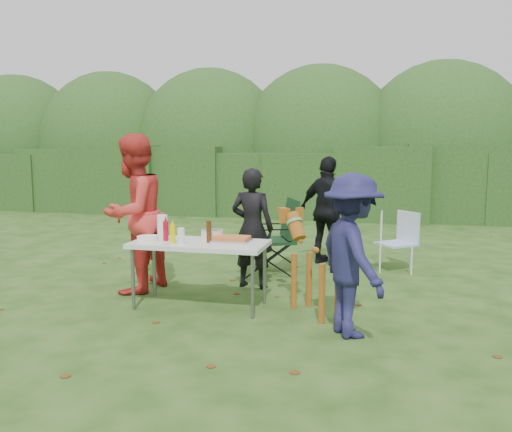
% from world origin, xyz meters
% --- Properties ---
extents(ground, '(80.00, 80.00, 0.00)m').
position_xyz_m(ground, '(0.00, 0.00, 0.00)').
color(ground, '#1E4211').
extents(hedge_row, '(22.00, 1.40, 1.70)m').
position_xyz_m(hedge_row, '(0.00, 8.00, 0.85)').
color(hedge_row, '#23471C').
rests_on(hedge_row, ground).
extents(shrub_backdrop, '(20.00, 2.60, 3.20)m').
position_xyz_m(shrub_backdrop, '(0.00, 9.60, 1.60)').
color(shrub_backdrop, '#3D6628').
rests_on(shrub_backdrop, ground).
extents(folding_table, '(1.50, 0.70, 0.74)m').
position_xyz_m(folding_table, '(-0.14, 0.17, 0.69)').
color(folding_table, silver).
rests_on(folding_table, ground).
extents(person_cook, '(0.60, 0.43, 1.53)m').
position_xyz_m(person_cook, '(0.23, 1.12, 0.76)').
color(person_cook, black).
rests_on(person_cook, ground).
extents(person_red_jacket, '(0.91, 1.07, 1.94)m').
position_xyz_m(person_red_jacket, '(-1.14, 0.60, 0.97)').
color(person_red_jacket, red).
rests_on(person_red_jacket, ground).
extents(person_black_puffy, '(1.04, 0.76, 1.64)m').
position_xyz_m(person_black_puffy, '(1.01, 2.71, 0.82)').
color(person_black_puffy, black).
rests_on(person_black_puffy, ground).
extents(child, '(1.01, 1.16, 1.55)m').
position_xyz_m(child, '(1.57, -0.35, 0.78)').
color(child, '#1D1D4B').
rests_on(child, ground).
extents(dog, '(1.07, 1.15, 1.07)m').
position_xyz_m(dog, '(1.16, 0.19, 0.54)').
color(dog, '#935218').
rests_on(dog, ground).
extents(camping_chair, '(0.88, 0.88, 1.07)m').
position_xyz_m(camping_chair, '(0.32, 1.91, 0.53)').
color(camping_chair, black).
rests_on(camping_chair, ground).
extents(lawn_chair, '(0.72, 0.72, 0.86)m').
position_xyz_m(lawn_chair, '(2.02, 2.50, 0.43)').
color(lawn_chair, '#548FE1').
rests_on(lawn_chair, ground).
extents(food_tray, '(0.45, 0.30, 0.02)m').
position_xyz_m(food_tray, '(0.19, 0.28, 0.75)').
color(food_tray, '#B7B7BA').
rests_on(food_tray, folding_table).
extents(focaccia_bread, '(0.40, 0.26, 0.04)m').
position_xyz_m(focaccia_bread, '(0.19, 0.28, 0.78)').
color(focaccia_bread, '#CC6836').
rests_on(focaccia_bread, food_tray).
extents(mustard_bottle, '(0.06, 0.06, 0.20)m').
position_xyz_m(mustard_bottle, '(-0.39, 0.01, 0.84)').
color(mustard_bottle, '#EFD600').
rests_on(mustard_bottle, folding_table).
extents(ketchup_bottle, '(0.06, 0.06, 0.22)m').
position_xyz_m(ketchup_bottle, '(-0.52, 0.14, 0.85)').
color(ketchup_bottle, '#AD0B1F').
rests_on(ketchup_bottle, folding_table).
extents(beer_bottle, '(0.06, 0.06, 0.24)m').
position_xyz_m(beer_bottle, '(-0.02, 0.16, 0.86)').
color(beer_bottle, '#47230F').
rests_on(beer_bottle, folding_table).
extents(paper_towel_roll, '(0.12, 0.12, 0.26)m').
position_xyz_m(paper_towel_roll, '(-0.66, 0.36, 0.87)').
color(paper_towel_roll, white).
rests_on(paper_towel_roll, folding_table).
extents(cup_stack, '(0.08, 0.08, 0.18)m').
position_xyz_m(cup_stack, '(-0.27, -0.04, 0.83)').
color(cup_stack, white).
rests_on(cup_stack, folding_table).
extents(pasta_bowl, '(0.26, 0.26, 0.10)m').
position_xyz_m(pasta_bowl, '(-0.07, 0.41, 0.79)').
color(pasta_bowl, silver).
rests_on(pasta_bowl, folding_table).
extents(plate_stack, '(0.24, 0.24, 0.05)m').
position_xyz_m(plate_stack, '(-0.73, 0.11, 0.77)').
color(plate_stack, white).
rests_on(plate_stack, folding_table).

